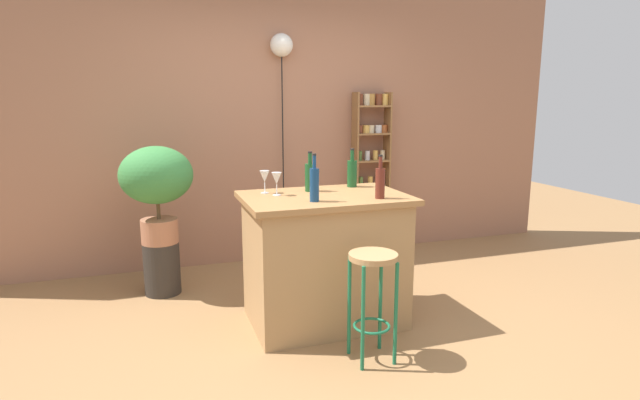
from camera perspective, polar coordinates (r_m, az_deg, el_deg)
ground at (r=3.68m, az=2.09°, el=-14.94°), size 12.00×12.00×0.00m
back_wall at (r=5.18m, az=-5.58°, el=8.71°), size 6.40×0.10×2.80m
kitchen_counter at (r=3.77m, az=0.51°, el=-6.51°), size 1.16×0.78×0.95m
bar_stool at (r=3.23m, az=5.84°, el=-9.12°), size 0.30×0.30×0.69m
spice_shelf at (r=5.41m, az=5.66°, el=3.75°), size 0.38×0.17×1.68m
plant_stool at (r=4.56m, az=-17.06°, el=-7.19°), size 0.30×0.30×0.44m
potted_plant at (r=4.39m, az=-17.62°, el=1.98°), size 0.59×0.53×0.80m
bottle_olive_oil at (r=3.54m, az=6.66°, el=1.98°), size 0.07×0.07×0.30m
bottle_spirits_clear at (r=3.41m, az=-0.63°, el=1.83°), size 0.06×0.06×0.32m
bottle_wine_red at (r=3.79m, az=-1.10°, el=2.64°), size 0.08×0.08×0.29m
bottle_soda_blue at (r=3.99m, az=3.56°, el=3.05°), size 0.08×0.08×0.30m
wine_glass_left at (r=3.74m, az=-6.15°, el=2.53°), size 0.07×0.07×0.16m
wine_glass_center at (r=3.64m, az=-4.82°, el=2.33°), size 0.07×0.07×0.16m
pendant_globe_light at (r=5.11m, az=-4.27°, el=16.38°), size 0.22×0.22×2.22m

